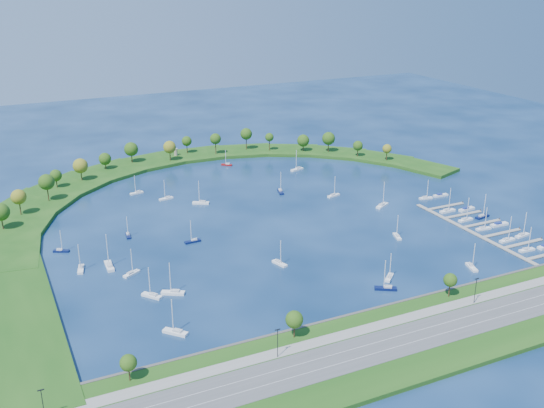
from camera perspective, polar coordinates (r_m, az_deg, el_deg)
name	(u,v)px	position (r m, az deg, el deg)	size (l,w,h in m)	color
ground	(267,216)	(317.63, -0.43, -1.10)	(700.00, 700.00, 0.00)	#071F3D
south_shoreline	(421,334)	(223.42, 13.28, -11.34)	(420.00, 43.10, 11.60)	#194913
breakwater	(151,198)	(346.05, -10.85, 0.55)	(286.74, 247.64, 2.00)	#194913
breakwater_trees	(176,156)	(385.56, -8.60, 4.27)	(235.73, 95.07, 14.71)	#382314
harbor_tower	(176,152)	(418.44, -8.66, 4.65)	(2.60, 2.60, 4.70)	gray
dock_system	(484,230)	(316.78, 18.58, -2.21)	(24.28, 82.00, 1.60)	gray
moored_boat_0	(152,295)	(245.65, -10.76, -8.05)	(7.03, 7.99, 12.27)	white
moored_boat_1	(128,235)	(300.95, -12.84, -2.72)	(2.67, 7.04, 10.10)	#0A1442
moored_boat_2	(81,268)	(273.21, -16.84, -5.56)	(4.11, 8.40, 11.90)	white
moored_boat_3	(61,250)	(292.92, -18.47, -3.96)	(7.06, 4.83, 10.17)	#0A1442
moored_boat_4	(173,292)	(246.37, -8.90, -7.83)	(9.03, 6.66, 13.19)	white
moored_boat_5	(297,169)	(390.35, 2.28, 3.19)	(9.09, 4.86, 12.87)	white
moored_boat_6	(386,288)	(250.54, 10.22, -7.42)	(8.55, 6.38, 12.52)	#0A1442
moored_boat_7	(201,202)	(335.88, -6.42, 0.16)	(8.85, 6.29, 12.84)	white
moored_boat_8	(472,266)	(275.97, 17.54, -5.37)	(4.42, 8.18, 11.59)	white
moored_boat_9	(382,205)	(334.79, 9.90, -0.08)	(9.31, 6.43, 13.44)	white
moored_boat_10	(193,241)	(289.58, -7.15, -3.29)	(7.53, 2.54, 10.90)	#0A1442
moored_boat_11	(397,236)	(298.15, 11.21, -2.81)	(4.28, 7.65, 10.83)	white
moored_boat_12	(131,273)	(264.05, -12.55, -6.08)	(7.72, 5.69, 11.28)	white
moored_boat_13	(280,191)	(350.73, 0.77, 1.18)	(4.43, 8.60, 12.17)	#0A1442
moored_boat_14	(334,195)	(346.30, 5.57, 0.82)	(8.08, 4.22, 11.44)	white
moored_boat_15	(280,263)	(266.51, 0.68, -5.30)	(4.18, 7.97, 11.28)	white
moored_boat_16	(109,265)	(272.36, -14.45, -5.38)	(3.17, 10.05, 14.63)	white
moored_boat_17	(389,277)	(259.19, 10.52, -6.46)	(6.94, 6.53, 10.95)	white
moored_boat_18	(227,164)	(400.72, -4.10, 3.60)	(6.58, 5.84, 10.14)	maroon
moored_boat_19	(175,331)	(221.71, -8.69, -11.27)	(7.88, 8.25, 13.11)	white
moored_boat_20	(166,198)	(344.94, -9.51, 0.55)	(7.85, 3.31, 11.18)	white
moored_boat_21	(137,192)	(356.64, -12.09, 1.04)	(7.62, 3.37, 10.83)	white
docked_boat_0	(527,249)	(300.41, 21.98, -3.80)	(7.83, 2.57, 11.35)	white
docked_boat_2	(507,240)	(307.56, 20.42, -3.02)	(8.29, 2.71, 12.03)	white
docked_boat_3	(522,235)	(315.53, 21.63, -2.59)	(8.40, 3.46, 11.99)	white
docked_boat_4	(483,228)	(317.32, 18.51, -2.06)	(7.80, 2.88, 11.22)	white
docked_boat_5	(499,224)	(324.74, 19.78, -1.74)	(9.50, 2.88, 1.92)	white
docked_boat_6	(466,219)	(325.52, 17.04, -1.32)	(8.33, 3.00, 11.99)	white
docked_boat_7	(482,216)	(332.21, 18.42, -1.03)	(8.68, 3.77, 12.35)	#0A1442
docked_boat_8	(447,210)	(334.74, 15.53, -0.55)	(8.91, 2.90, 12.93)	white
docked_boat_9	(467,209)	(339.87, 17.12, -0.44)	(9.78, 3.84, 1.94)	white
docked_boat_10	(426,197)	(350.84, 13.69, 0.58)	(7.63, 3.30, 10.85)	white
docked_boat_11	(440,195)	(356.99, 14.94, 0.77)	(8.63, 2.77, 1.74)	white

